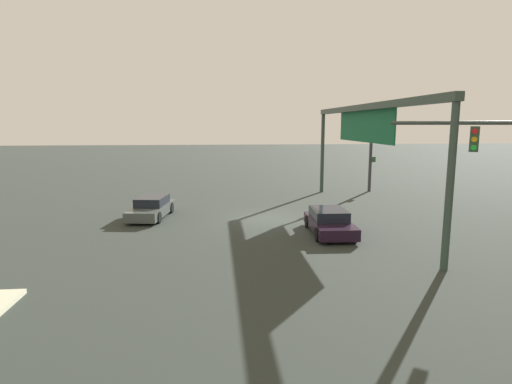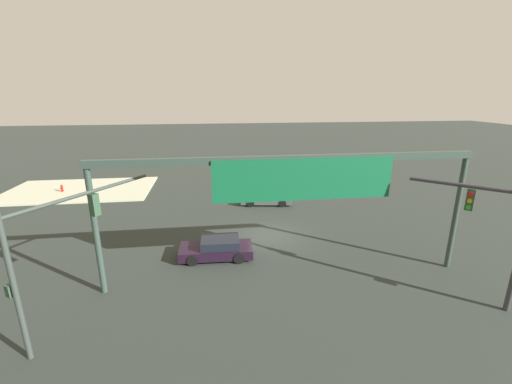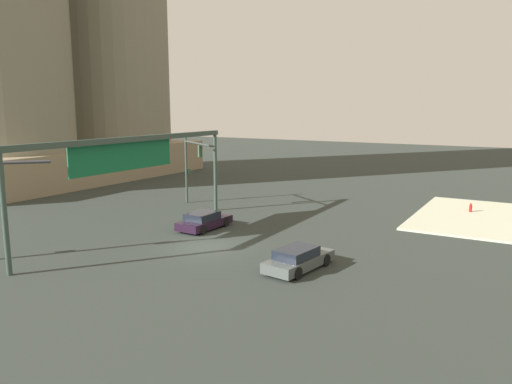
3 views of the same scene
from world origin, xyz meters
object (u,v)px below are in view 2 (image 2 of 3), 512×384
Objects in this scene: traffic_signal_opposite_side at (499,227)px; sedan_car_approaching at (267,198)px; traffic_signal_near_corner at (52,241)px; sedan_car_waiting_far at (217,248)px; fire_hydrant_on_curb at (62,188)px.

sedan_car_approaching is at bearing -21.17° from traffic_signal_opposite_side.
sedan_car_approaching is at bearing -2.31° from traffic_signal_near_corner.
traffic_signal_opposite_side is 13.97m from sedan_car_waiting_far.
sedan_car_approaching is 10.49m from sedan_car_waiting_far.
traffic_signal_near_corner is 1.03× the size of traffic_signal_opposite_side.
traffic_signal_near_corner reaches higher than traffic_signal_opposite_side.
fire_hydrant_on_curb is (19.32, -6.05, -0.09)m from sedan_car_approaching.
traffic_signal_opposite_side is 8.22× the size of fire_hydrant_on_curb.
traffic_signal_opposite_side is 34.65m from fire_hydrant_on_curb.
traffic_signal_near_corner is at bearing 41.47° from traffic_signal_opposite_side.
sedan_car_waiting_far is (-6.18, -5.65, -3.45)m from traffic_signal_near_corner.
traffic_signal_near_corner reaches higher than sedan_car_waiting_far.
traffic_signal_near_corner is at bearing 112.00° from fire_hydrant_on_curb.
traffic_signal_opposite_side is at bearing 123.94° from sedan_car_approaching.
sedan_car_waiting_far is 21.36m from fire_hydrant_on_curb.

